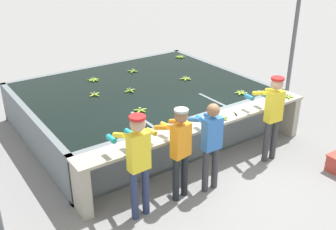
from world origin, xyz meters
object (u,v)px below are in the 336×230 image
at_px(worker_1, 179,146).
at_px(knife_1, 144,138).
at_px(banana_bunch_floating_1, 241,93).
at_px(banana_bunch_floating_2, 130,90).
at_px(worker_3, 272,111).
at_px(worker_2, 210,139).
at_px(banana_bunch_floating_3, 133,71).
at_px(knife_0, 235,113).
at_px(banana_bunch_floating_5, 93,80).
at_px(banana_bunch_ledge_0, 208,123).
at_px(banana_bunch_ledge_1, 220,118).
at_px(worker_0, 138,157).
at_px(banana_bunch_floating_7, 94,94).
at_px(banana_bunch_floating_4, 186,79).
at_px(banana_bunch_floating_6, 140,110).
at_px(banana_bunch_floating_0, 180,57).
at_px(support_post_right, 293,49).
at_px(banana_bunch_ledge_2, 287,96).

bearing_deg(worker_1, knife_1, 114.62).
xyz_separation_m(banana_bunch_floating_1, banana_bunch_floating_2, (-1.86, 1.46, 0.00)).
height_order(worker_3, banana_bunch_floating_1, worker_3).
distance_m(worker_2, knife_1, 1.08).
distance_m(banana_bunch_floating_3, knife_0, 3.26).
distance_m(worker_3, banana_bunch_floating_1, 1.20).
bearing_deg(banana_bunch_floating_5, banana_bunch_floating_3, 2.13).
height_order(worker_1, worker_3, worker_3).
xyz_separation_m(worker_2, knife_1, (-0.83, 0.69, -0.02)).
bearing_deg(knife_1, banana_bunch_floating_1, 11.24).
bearing_deg(banana_bunch_floating_5, banana_bunch_ledge_0, -78.42).
distance_m(banana_bunch_floating_5, banana_bunch_ledge_1, 3.38).
xyz_separation_m(worker_0, banana_bunch_floating_2, (1.37, 2.63, -0.11)).
relative_size(banana_bunch_floating_1, banana_bunch_floating_7, 1.02).
xyz_separation_m(banana_bunch_floating_1, knife_1, (-2.74, -0.54, -0.01)).
bearing_deg(worker_0, banana_bunch_floating_4, 42.21).
bearing_deg(banana_bunch_floating_6, banana_bunch_ledge_0, -59.78).
height_order(worker_3, banana_bunch_floating_5, worker_3).
relative_size(banana_bunch_floating_3, banana_bunch_floating_7, 0.84).
distance_m(worker_0, worker_3, 2.89).
height_order(worker_1, banana_bunch_floating_3, worker_1).
bearing_deg(banana_bunch_floating_1, banana_bunch_floating_0, 79.34).
relative_size(banana_bunch_floating_2, knife_0, 0.86).
distance_m(worker_0, banana_bunch_floating_3, 4.29).
bearing_deg(worker_3, banana_bunch_floating_0, 77.60).
xyz_separation_m(worker_0, support_post_right, (4.87, 1.27, 0.57)).
relative_size(banana_bunch_floating_3, banana_bunch_floating_4, 0.85).
distance_m(banana_bunch_ledge_0, support_post_right, 3.35).
height_order(banana_bunch_floating_0, banana_bunch_floating_3, same).
xyz_separation_m(worker_0, banana_bunch_floating_5, (1.03, 3.70, -0.11)).
distance_m(banana_bunch_floating_6, banana_bunch_ledge_2, 3.05).
height_order(banana_bunch_floating_3, knife_0, banana_bunch_floating_3).
xyz_separation_m(worker_2, banana_bunch_floating_3, (0.76, 3.81, -0.01)).
relative_size(worker_1, worker_3, 0.95).
distance_m(knife_0, knife_1, 1.92).
relative_size(worker_2, banana_bunch_floating_2, 5.58).
relative_size(worker_1, banana_bunch_ledge_2, 5.62).
xyz_separation_m(banana_bunch_floating_2, knife_0, (1.04, -2.12, -0.01)).
relative_size(worker_0, support_post_right, 0.53).
relative_size(worker_2, banana_bunch_floating_6, 5.67).
relative_size(banana_bunch_floating_1, banana_bunch_ledge_0, 1.13).
height_order(banana_bunch_floating_7, support_post_right, support_post_right).
bearing_deg(banana_bunch_floating_2, banana_bunch_floating_4, -2.77).
bearing_deg(banana_bunch_floating_7, worker_0, -102.91).
distance_m(banana_bunch_ledge_1, knife_0, 0.39).
height_order(worker_1, banana_bunch_floating_0, worker_1).
distance_m(banana_bunch_floating_2, banana_bunch_floating_3, 1.33).
height_order(worker_0, banana_bunch_ledge_0, worker_0).
xyz_separation_m(banana_bunch_floating_4, banana_bunch_floating_7, (-2.17, 0.29, 0.00)).
height_order(worker_3, banana_bunch_ledge_1, worker_3).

